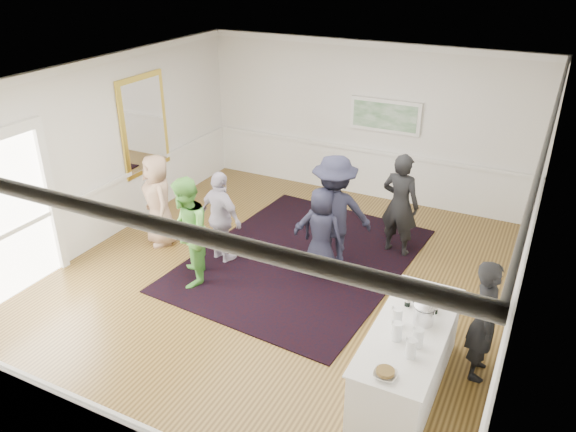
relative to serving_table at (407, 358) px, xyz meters
The scene contains 23 objects.
floor 2.83m from the serving_table, 151.74° to the left, with size 8.00×8.00×0.00m, color olive.
ceiling 3.93m from the serving_table, 151.74° to the left, with size 7.00×8.00×0.02m, color white.
wall_left 6.22m from the serving_table, 167.48° to the left, with size 0.02×8.00×3.20m, color white.
wall_right 2.04m from the serving_table, 51.96° to the left, with size 0.02×8.00×3.20m, color white.
wall_back 5.98m from the serving_table, 114.83° to the left, with size 7.00×0.02×3.20m, color white.
wall_front 3.82m from the serving_table, 132.64° to the right, with size 7.00×0.02×3.20m, color white.
wainscoting 2.80m from the serving_table, 151.74° to the left, with size 7.00×8.00×1.00m, color white, non-canonical shape.
mirror 6.61m from the serving_table, 156.08° to the left, with size 0.05×1.25×1.85m.
doorway 6.02m from the serving_table, behind, with size 0.10×1.78×2.56m.
landscape_painting 5.81m from the serving_table, 111.39° to the left, with size 1.44×0.06×0.66m.
area_rug 3.31m from the serving_table, 137.77° to the left, with size 3.30×4.33×0.02m, color black.
serving_table is the anchor object (origin of this frame).
bartender 1.06m from the serving_table, 42.35° to the left, with size 0.58×0.38×1.59m, color black.
guest_tan 5.23m from the serving_table, 161.51° to the left, with size 0.81×0.53×1.66m, color tan.
guest_green 3.83m from the serving_table, 167.97° to the left, with size 0.86×0.67×1.76m, color #5EB247.
guest_lilac 3.98m from the serving_table, 155.93° to the left, with size 0.93×0.39×1.59m, color #B3A8BC.
guest_dark_a 2.96m from the serving_table, 130.20° to the left, with size 1.26×0.73×1.96m, color #1B1C2E.
guest_dark_b 3.39m from the serving_table, 108.50° to the left, with size 0.66×0.43×1.81m, color black.
guest_navy 2.81m from the serving_table, 134.80° to the left, with size 0.73×0.48×1.50m, color #1B1C2E.
wine_bottles 0.76m from the serving_table, 88.84° to the left, with size 0.41×0.23×0.31m.
juice_pitchers 0.62m from the serving_table, 89.22° to the right, with size 0.43×0.59×0.24m.
ice_bucket 0.59m from the serving_table, 59.19° to the left, with size 0.26×0.26×0.24m, color silver.
nut_bowl 1.01m from the serving_table, 91.48° to the right, with size 0.25×0.25×0.08m.
Camera 1 is at (3.54, -6.63, 4.88)m, focal length 35.00 mm.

